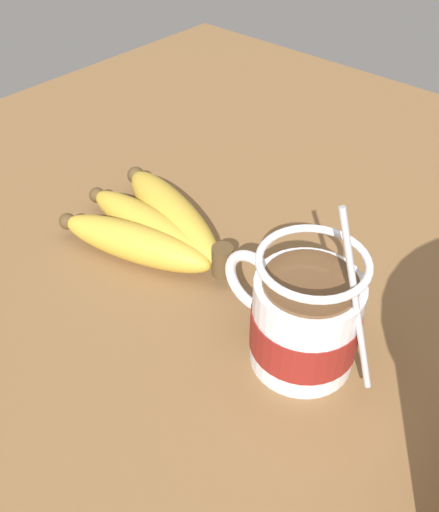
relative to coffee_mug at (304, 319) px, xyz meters
The scene contains 3 objects.
table 10.92cm from the coffee_mug, 15.02° to the right, with size 105.16×105.16×3.63cm.
coffee_mug is the anchor object (origin of this frame).
banana_bunch 19.96cm from the coffee_mug, ahead, with size 19.87×14.07×4.39cm.
Camera 1 is at (-23.96, 29.39, 40.31)cm, focal length 40.00 mm.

